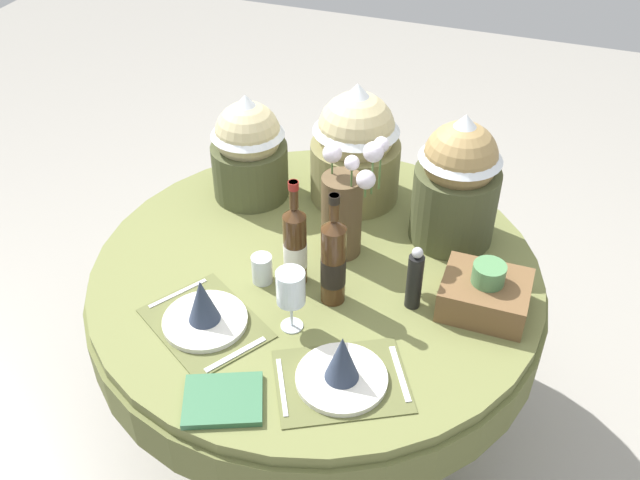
# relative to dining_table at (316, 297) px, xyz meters

# --- Properties ---
(ground) EXTENTS (8.00, 8.00, 0.00)m
(ground) POSITION_rel_dining_table_xyz_m (0.00, 0.00, -0.65)
(ground) COLOR #9E998E
(dining_table) EXTENTS (1.42, 1.42, 0.77)m
(dining_table) POSITION_rel_dining_table_xyz_m (0.00, 0.00, 0.00)
(dining_table) COLOR olive
(dining_table) RESTS_ON ground
(place_setting_left) EXTENTS (0.43, 0.40, 0.16)m
(place_setting_left) POSITION_rel_dining_table_xyz_m (-0.21, -0.34, 0.18)
(place_setting_left) COLOR brown
(place_setting_left) RESTS_ON dining_table
(place_setting_right) EXTENTS (0.42, 0.39, 0.16)m
(place_setting_right) POSITION_rel_dining_table_xyz_m (0.22, -0.41, 0.18)
(place_setting_right) COLOR brown
(place_setting_right) RESTS_ON dining_table
(flower_vase) EXTENTS (0.20, 0.16, 0.44)m
(flower_vase) POSITION_rel_dining_table_xyz_m (0.05, 0.10, 0.30)
(flower_vase) COLOR brown
(flower_vase) RESTS_ON dining_table
(wine_bottle_left) EXTENTS (0.07, 0.07, 0.37)m
(wine_bottle_left) POSITION_rel_dining_table_xyz_m (0.10, -0.12, 0.27)
(wine_bottle_left) COLOR #422814
(wine_bottle_left) RESTS_ON dining_table
(wine_bottle_right) EXTENTS (0.07, 0.07, 0.36)m
(wine_bottle_right) POSITION_rel_dining_table_xyz_m (-0.04, -0.08, 0.27)
(wine_bottle_right) COLOR #422814
(wine_bottle_right) RESTS_ON dining_table
(wine_glass_right) EXTENTS (0.08, 0.08, 0.20)m
(wine_glass_right) POSITION_rel_dining_table_xyz_m (0.02, -0.27, 0.27)
(wine_glass_right) COLOR silver
(wine_glass_right) RESTS_ON dining_table
(tumbler_near_left) EXTENTS (0.06, 0.06, 0.09)m
(tumbler_near_left) POSITION_rel_dining_table_xyz_m (-0.13, -0.11, 0.17)
(tumbler_near_left) COLOR silver
(tumbler_near_left) RESTS_ON dining_table
(pepper_mill) EXTENTS (0.05, 0.05, 0.21)m
(pepper_mill) POSITION_rel_dining_table_xyz_m (0.32, -0.06, 0.23)
(pepper_mill) COLOR black
(pepper_mill) RESTS_ON dining_table
(book_on_table) EXTENTS (0.25, 0.23, 0.02)m
(book_on_table) POSITION_rel_dining_table_xyz_m (-0.04, -0.57, 0.14)
(book_on_table) COLOR #336642
(book_on_table) RESTS_ON dining_table
(gift_tub_back_left) EXTENTS (0.26, 0.26, 0.38)m
(gift_tub_back_left) POSITION_rel_dining_table_xyz_m (-0.35, 0.30, 0.33)
(gift_tub_back_left) COLOR #474C2D
(gift_tub_back_left) RESTS_ON dining_table
(gift_tub_back_centre) EXTENTS (0.31, 0.31, 0.43)m
(gift_tub_back_centre) POSITION_rel_dining_table_xyz_m (-0.01, 0.41, 0.35)
(gift_tub_back_centre) COLOR olive
(gift_tub_back_centre) RESTS_ON dining_table
(gift_tub_back_right) EXTENTS (0.27, 0.27, 0.44)m
(gift_tub_back_right) POSITION_rel_dining_table_xyz_m (0.36, 0.29, 0.37)
(gift_tub_back_right) COLOR #474C2D
(gift_tub_back_right) RESTS_ON dining_table
(woven_basket_side_right) EXTENTS (0.24, 0.21, 0.16)m
(woven_basket_side_right) POSITION_rel_dining_table_xyz_m (0.52, -0.01, 0.19)
(woven_basket_side_right) COLOR brown
(woven_basket_side_right) RESTS_ON dining_table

